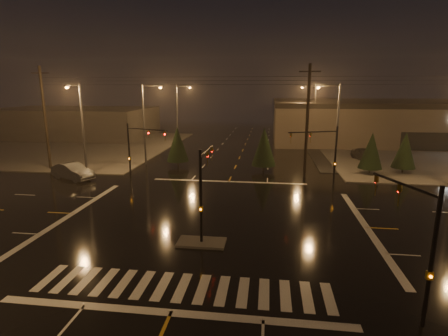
# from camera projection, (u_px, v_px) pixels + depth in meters

# --- Properties ---
(ground) EXTENTS (140.00, 140.00, 0.00)m
(ground) POSITION_uv_depth(u_px,v_px,m) (212.00, 220.00, 25.82)
(ground) COLOR black
(ground) RESTS_ON ground
(sidewalk_ne) EXTENTS (36.00, 36.00, 0.12)m
(sidewalk_ne) POSITION_uv_depth(u_px,v_px,m) (447.00, 154.00, 51.05)
(sidewalk_ne) COLOR #4C4944
(sidewalk_ne) RESTS_ON ground
(sidewalk_nw) EXTENTS (36.00, 36.00, 0.12)m
(sidewalk_nw) POSITION_uv_depth(u_px,v_px,m) (65.00, 146.00, 58.55)
(sidewalk_nw) COLOR #4C4944
(sidewalk_nw) RESTS_ON ground
(median_island) EXTENTS (3.00, 1.60, 0.15)m
(median_island) POSITION_uv_depth(u_px,v_px,m) (202.00, 242.00, 21.94)
(median_island) COLOR #4C4944
(median_island) RESTS_ON ground
(crosswalk) EXTENTS (15.00, 2.60, 0.01)m
(crosswalk) POSITION_uv_depth(u_px,v_px,m) (182.00, 287.00, 17.12)
(crosswalk) COLOR beige
(crosswalk) RESTS_ON ground
(stop_bar_near) EXTENTS (16.00, 0.50, 0.01)m
(stop_bar_near) POSITION_uv_depth(u_px,v_px,m) (171.00, 313.00, 15.19)
(stop_bar_near) COLOR beige
(stop_bar_near) RESTS_ON ground
(stop_bar_far) EXTENTS (16.00, 0.50, 0.01)m
(stop_bar_far) POSITION_uv_depth(u_px,v_px,m) (229.00, 182.00, 36.45)
(stop_bar_far) COLOR beige
(stop_bar_far) RESTS_ON ground
(retail_building) EXTENTS (60.20, 28.30, 7.20)m
(retail_building) POSITION_uv_depth(u_px,v_px,m) (437.00, 119.00, 65.02)
(retail_building) COLOR brown
(retail_building) RESTS_ON ground
(commercial_block) EXTENTS (30.00, 18.00, 5.60)m
(commercial_block) POSITION_uv_depth(u_px,v_px,m) (74.00, 122.00, 70.16)
(commercial_block) COLOR #3B3834
(commercial_block) RESTS_ON ground
(signal_mast_median) EXTENTS (0.25, 4.59, 6.00)m
(signal_mast_median) POSITION_uv_depth(u_px,v_px,m) (203.00, 182.00, 22.01)
(signal_mast_median) COLOR black
(signal_mast_median) RESTS_ON ground
(signal_mast_ne) EXTENTS (4.84, 1.86, 6.00)m
(signal_mast_ne) POSITION_uv_depth(u_px,v_px,m) (326.00, 149.00, 33.58)
(signal_mast_ne) COLOR black
(signal_mast_ne) RESTS_ON ground
(signal_mast_nw) EXTENTS (4.84, 1.86, 6.00)m
(signal_mast_nw) POSITION_uv_depth(u_px,v_px,m) (137.00, 145.00, 35.95)
(signal_mast_nw) COLOR black
(signal_mast_nw) RESTS_ON ground
(signal_mast_se) EXTENTS (1.55, 3.87, 6.00)m
(signal_mast_se) POSITION_uv_depth(u_px,v_px,m) (419.00, 234.00, 14.28)
(signal_mast_se) COLOR black
(signal_mast_se) RESTS_ON ground
(streetlight_1) EXTENTS (2.77, 0.32, 10.00)m
(streetlight_1) POSITION_uv_depth(u_px,v_px,m) (146.00, 119.00, 43.31)
(streetlight_1) COLOR #38383A
(streetlight_1) RESTS_ON ground
(streetlight_2) EXTENTS (2.77, 0.32, 10.00)m
(streetlight_2) POSITION_uv_depth(u_px,v_px,m) (179.00, 111.00, 58.78)
(streetlight_2) COLOR #38383A
(streetlight_2) RESTS_ON ground
(streetlight_3) EXTENTS (2.77, 0.32, 10.00)m
(streetlight_3) POSITION_uv_depth(u_px,v_px,m) (335.00, 123.00, 38.58)
(streetlight_3) COLOR #38383A
(streetlight_3) RESTS_ON ground
(streetlight_4) EXTENTS (2.77, 0.32, 10.00)m
(streetlight_4) POSITION_uv_depth(u_px,v_px,m) (313.00, 111.00, 57.91)
(streetlight_4) COLOR #38383A
(streetlight_4) RESTS_ON ground
(streetlight_5) EXTENTS (0.32, 2.77, 10.00)m
(streetlight_5) POSITION_uv_depth(u_px,v_px,m) (81.00, 124.00, 37.33)
(streetlight_5) COLOR #38383A
(streetlight_5) RESTS_ON ground
(utility_pole_0) EXTENTS (2.20, 0.32, 12.00)m
(utility_pole_0) POSITION_uv_depth(u_px,v_px,m) (45.00, 118.00, 40.73)
(utility_pole_0) COLOR black
(utility_pole_0) RESTS_ON ground
(utility_pole_1) EXTENTS (2.20, 0.32, 12.00)m
(utility_pole_1) POSITION_uv_depth(u_px,v_px,m) (307.00, 121.00, 36.97)
(utility_pole_1) COLOR black
(utility_pole_1) RESTS_ON ground
(conifer_0) EXTENTS (2.61, 2.61, 4.77)m
(conifer_0) POSITION_uv_depth(u_px,v_px,m) (371.00, 150.00, 38.95)
(conifer_0) COLOR black
(conifer_0) RESTS_ON ground
(conifer_1) EXTENTS (2.58, 2.58, 4.73)m
(conifer_1) POSITION_uv_depth(u_px,v_px,m) (405.00, 150.00, 39.25)
(conifer_1) COLOR black
(conifer_1) RESTS_ON ground
(conifer_3) EXTENTS (2.72, 2.72, 4.95)m
(conifer_3) POSITION_uv_depth(u_px,v_px,m) (177.00, 144.00, 42.89)
(conifer_3) COLOR black
(conifer_3) RESTS_ON ground
(conifer_4) EXTENTS (2.83, 2.83, 5.12)m
(conifer_4) POSITION_uv_depth(u_px,v_px,m) (264.00, 147.00, 40.44)
(conifer_4) COLOR black
(conifer_4) RESTS_ON ground
(car_parked) EXTENTS (3.07, 5.28, 1.69)m
(car_parked) POSITION_uv_depth(u_px,v_px,m) (365.00, 155.00, 46.68)
(car_parked) COLOR black
(car_parked) RESTS_ON ground
(car_crossing) EXTENTS (5.51, 3.83, 1.72)m
(car_crossing) POSITION_uv_depth(u_px,v_px,m) (73.00, 171.00, 37.23)
(car_crossing) COLOR slate
(car_crossing) RESTS_ON ground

